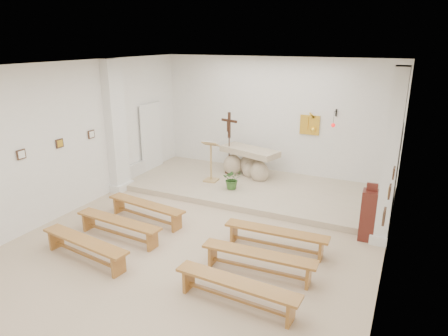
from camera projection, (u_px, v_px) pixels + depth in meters
The scene contains 29 objects.
ground at pixel (191, 248), 7.92m from camera, with size 7.00×10.00×0.00m, color #CBAF93.
wall_left at pixel (52, 144), 8.81m from camera, with size 0.02×10.00×3.50m, color white.
wall_right at pixel (390, 194), 5.95m from camera, with size 0.02×10.00×3.50m, color white.
wall_back at pixel (275, 118), 11.67m from camera, with size 7.00×0.02×3.50m, color white.
ceiling at pixel (185, 68), 6.85m from camera, with size 7.00×10.00×0.02m, color silver.
sanctuary_platform at pixel (255, 188), 10.90m from camera, with size 6.98×3.00×0.15m, color #BDAB92.
pilaster_left at pixel (116, 127), 10.48m from camera, with size 0.26×0.55×3.50m, color white.
pilaster_right at pixel (391, 159), 7.72m from camera, with size 0.26×0.55×3.50m, color white.
gold_wall_relief at pixel (310, 125), 11.24m from camera, with size 0.55×0.04×0.55m, color yellow.
sanctuary_lamp at pixel (334, 123), 10.69m from camera, with size 0.11×0.36×0.44m.
station_frame_left_front at pixel (21, 154), 8.13m from camera, with size 0.03×0.20×0.20m, color #3E281B.
station_frame_left_mid at pixel (60, 143), 8.98m from camera, with size 0.03×0.20×0.20m, color #3E281B.
station_frame_left_rear at pixel (91, 134), 9.84m from camera, with size 0.03×0.20×0.20m, color #3E281B.
station_frame_right_front at pixel (384, 216), 5.28m from camera, with size 0.03×0.20×0.20m, color #3E281B.
station_frame_right_mid at pixel (390, 192), 6.14m from camera, with size 0.03×0.20×0.20m, color #3E281B.
station_frame_right_rear at pixel (394, 173), 7.00m from camera, with size 0.03×0.20×0.20m, color #3E281B.
radiator_left at pixel (135, 173), 11.56m from camera, with size 0.10×0.85×0.52m, color silver.
radiator_right at pixel (388, 215), 8.75m from camera, with size 0.10×0.85×0.52m, color silver.
altar at pixel (249, 164), 11.61m from camera, with size 1.86×1.15×0.90m.
lectern at pixel (211, 161), 11.06m from camera, with size 0.45×0.39×1.19m.
crucifix_stand at pixel (229, 138), 11.59m from camera, with size 0.54×0.24×1.82m.
potted_plant at pixel (232, 179), 10.57m from camera, with size 0.50×0.43×0.55m, color #346127.
donation_pedestal at pixel (369, 215), 8.12m from camera, with size 0.35×0.35×1.24m.
bench_left_front at pixel (146, 208), 9.02m from camera, with size 2.07×0.58×0.43m.
bench_right_front at pixel (276, 235), 7.76m from camera, with size 2.05×0.40×0.43m.
bench_left_second at pixel (118, 224), 8.21m from camera, with size 2.06×0.47×0.43m.
bench_right_second at pixel (259, 258), 6.95m from camera, with size 2.06×0.42×0.43m.
bench_left_third at pixel (85, 245), 7.39m from camera, with size 2.07×0.59×0.43m.
bench_right_third at pixel (237, 287), 6.13m from camera, with size 2.06×0.43×0.43m.
Camera 1 is at (3.63, -6.07, 3.96)m, focal length 32.00 mm.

